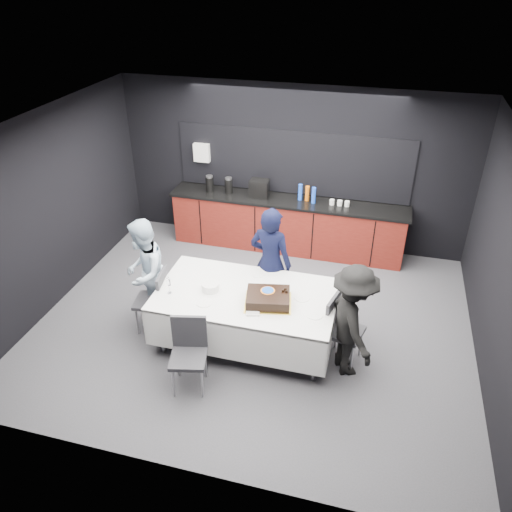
{
  "coord_description": "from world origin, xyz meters",
  "views": [
    {
      "loc": [
        1.47,
        -5.43,
        4.53
      ],
      "look_at": [
        0.0,
        0.1,
        1.05
      ],
      "focal_mm": 35.0,
      "sensor_mm": 36.0,
      "label": 1
    }
  ],
  "objects_px": {
    "plate_stack": "(210,287)",
    "chair_left": "(156,296)",
    "person_center": "(271,263)",
    "person_right": "(352,321)",
    "party_table": "(246,302)",
    "chair_right": "(340,325)",
    "champagne_flute": "(169,283)",
    "chair_near": "(189,348)",
    "person_left": "(145,273)",
    "cake_assembly": "(268,298)"
  },
  "relations": [
    {
      "from": "party_table",
      "to": "person_left",
      "type": "relative_size",
      "value": 1.48
    },
    {
      "from": "person_center",
      "to": "person_right",
      "type": "bearing_deg",
      "value": 154.24
    },
    {
      "from": "party_table",
      "to": "champagne_flute",
      "type": "bearing_deg",
      "value": -165.46
    },
    {
      "from": "chair_near",
      "to": "plate_stack",
      "type": "bearing_deg",
      "value": 91.61
    },
    {
      "from": "party_table",
      "to": "chair_near",
      "type": "distance_m",
      "value": 1.02
    },
    {
      "from": "cake_assembly",
      "to": "person_left",
      "type": "distance_m",
      "value": 1.82
    },
    {
      "from": "person_center",
      "to": "chair_near",
      "type": "bearing_deg",
      "value": 80.19
    },
    {
      "from": "cake_assembly",
      "to": "chair_near",
      "type": "distance_m",
      "value": 1.15
    },
    {
      "from": "chair_right",
      "to": "person_left",
      "type": "distance_m",
      "value": 2.72
    },
    {
      "from": "party_table",
      "to": "person_center",
      "type": "relative_size",
      "value": 1.38
    },
    {
      "from": "champagne_flute",
      "to": "chair_right",
      "type": "xyz_separation_m",
      "value": [
        2.19,
        0.23,
        -0.4
      ]
    },
    {
      "from": "champagne_flute",
      "to": "person_right",
      "type": "relative_size",
      "value": 0.15
    },
    {
      "from": "cake_assembly",
      "to": "champagne_flute",
      "type": "bearing_deg",
      "value": -174.53
    },
    {
      "from": "plate_stack",
      "to": "party_table",
      "type": "bearing_deg",
      "value": 4.91
    },
    {
      "from": "person_left",
      "to": "chair_right",
      "type": "bearing_deg",
      "value": 78.52
    },
    {
      "from": "person_left",
      "to": "person_right",
      "type": "distance_m",
      "value": 2.87
    },
    {
      "from": "plate_stack",
      "to": "chair_near",
      "type": "height_order",
      "value": "chair_near"
    },
    {
      "from": "person_center",
      "to": "cake_assembly",
      "type": "bearing_deg",
      "value": 111.96
    },
    {
      "from": "champagne_flute",
      "to": "party_table",
      "type": "bearing_deg",
      "value": 14.54
    },
    {
      "from": "party_table",
      "to": "chair_right",
      "type": "xyz_separation_m",
      "value": [
        1.23,
        -0.02,
        -0.11
      ]
    },
    {
      "from": "chair_near",
      "to": "chair_left",
      "type": "bearing_deg",
      "value": 133.69
    },
    {
      "from": "plate_stack",
      "to": "chair_near",
      "type": "xyz_separation_m",
      "value": [
        0.02,
        -0.88,
        -0.3
      ]
    },
    {
      "from": "chair_right",
      "to": "person_right",
      "type": "bearing_deg",
      "value": -50.5
    },
    {
      "from": "plate_stack",
      "to": "chair_right",
      "type": "relative_size",
      "value": 0.25
    },
    {
      "from": "chair_left",
      "to": "person_center",
      "type": "distance_m",
      "value": 1.64
    },
    {
      "from": "person_right",
      "to": "party_table",
      "type": "bearing_deg",
      "value": 55.39
    },
    {
      "from": "cake_assembly",
      "to": "chair_right",
      "type": "distance_m",
      "value": 0.97
    },
    {
      "from": "cake_assembly",
      "to": "chair_left",
      "type": "height_order",
      "value": "cake_assembly"
    },
    {
      "from": "chair_right",
      "to": "plate_stack",
      "type": "bearing_deg",
      "value": -179.2
    },
    {
      "from": "champagne_flute",
      "to": "person_left",
      "type": "xyz_separation_m",
      "value": [
        -0.52,
        0.36,
        -0.16
      ]
    },
    {
      "from": "cake_assembly",
      "to": "chair_near",
      "type": "bearing_deg",
      "value": -134.17
    },
    {
      "from": "champagne_flute",
      "to": "person_right",
      "type": "height_order",
      "value": "person_right"
    },
    {
      "from": "chair_right",
      "to": "chair_near",
      "type": "height_order",
      "value": "same"
    },
    {
      "from": "champagne_flute",
      "to": "chair_left",
      "type": "bearing_deg",
      "value": 148.49
    },
    {
      "from": "chair_left",
      "to": "person_left",
      "type": "distance_m",
      "value": 0.37
    },
    {
      "from": "plate_stack",
      "to": "champagne_flute",
      "type": "relative_size",
      "value": 1.03
    },
    {
      "from": "champagne_flute",
      "to": "chair_left",
      "type": "distance_m",
      "value": 0.54
    },
    {
      "from": "party_table",
      "to": "chair_left",
      "type": "relative_size",
      "value": 2.51
    },
    {
      "from": "party_table",
      "to": "chair_right",
      "type": "relative_size",
      "value": 2.51
    },
    {
      "from": "cake_assembly",
      "to": "person_center",
      "type": "bearing_deg",
      "value": 101.4
    },
    {
      "from": "chair_left",
      "to": "person_right",
      "type": "relative_size",
      "value": 0.61
    },
    {
      "from": "plate_stack",
      "to": "chair_left",
      "type": "bearing_deg",
      "value": -178.72
    },
    {
      "from": "person_left",
      "to": "person_right",
      "type": "height_order",
      "value": "person_left"
    },
    {
      "from": "chair_left",
      "to": "chair_near",
      "type": "height_order",
      "value": "same"
    },
    {
      "from": "chair_left",
      "to": "chair_near",
      "type": "bearing_deg",
      "value": -46.31
    },
    {
      "from": "plate_stack",
      "to": "person_center",
      "type": "distance_m",
      "value": 0.97
    },
    {
      "from": "chair_left",
      "to": "chair_right",
      "type": "bearing_deg",
      "value": 0.96
    },
    {
      "from": "party_table",
      "to": "person_right",
      "type": "height_order",
      "value": "person_right"
    },
    {
      "from": "champagne_flute",
      "to": "person_right",
      "type": "bearing_deg",
      "value": 1.3
    },
    {
      "from": "chair_left",
      "to": "person_left",
      "type": "relative_size",
      "value": 0.59
    }
  ]
}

